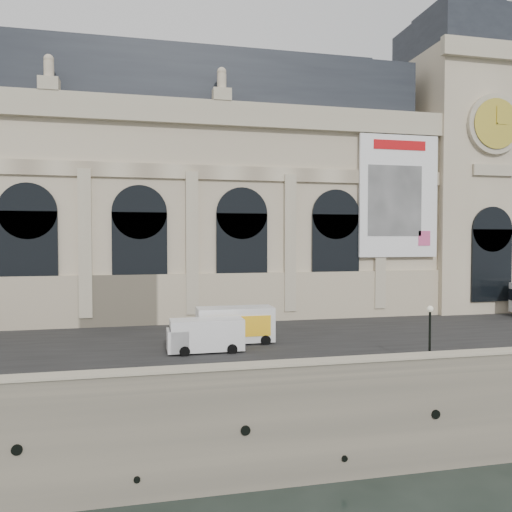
% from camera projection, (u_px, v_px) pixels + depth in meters
% --- Properties ---
extents(ground, '(260.00, 260.00, 0.00)m').
position_uv_depth(ground, '(210.00, 496.00, 27.94)').
color(ground, black).
rests_on(ground, ground).
extents(quay, '(160.00, 70.00, 6.00)m').
position_uv_depth(quay, '(175.00, 331.00, 61.99)').
color(quay, gray).
rests_on(quay, ground).
extents(street, '(160.00, 24.00, 0.06)m').
position_uv_depth(street, '(189.00, 340.00, 41.39)').
color(street, '#2D2D2D').
rests_on(street, quay).
extents(parapet, '(160.00, 1.40, 1.21)m').
position_uv_depth(parapet, '(209.00, 377.00, 28.30)').
color(parapet, gray).
rests_on(parapet, quay).
extents(museum, '(69.00, 18.70, 29.10)m').
position_uv_depth(museum, '(122.00, 192.00, 56.08)').
color(museum, beige).
rests_on(museum, quay).
extents(clock_pavilion, '(13.00, 14.72, 36.70)m').
position_uv_depth(clock_pavilion, '(454.00, 166.00, 61.72)').
color(clock_pavilion, beige).
rests_on(clock_pavilion, quay).
extents(van_c, '(5.62, 2.38, 2.50)m').
position_uv_depth(van_c, '(202.00, 336.00, 36.92)').
color(van_c, white).
rests_on(van_c, quay).
extents(box_truck, '(7.35, 2.69, 2.95)m').
position_uv_depth(box_truck, '(230.00, 326.00, 39.95)').
color(box_truck, silver).
rests_on(box_truck, quay).
extents(lamp_right, '(0.42, 0.42, 4.08)m').
position_uv_depth(lamp_right, '(430.00, 337.00, 32.63)').
color(lamp_right, black).
rests_on(lamp_right, quay).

